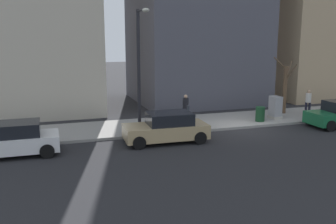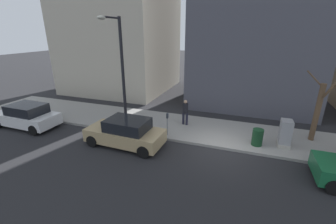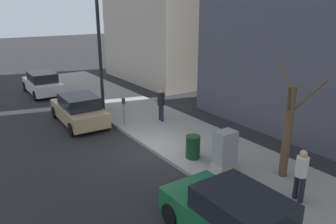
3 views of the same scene
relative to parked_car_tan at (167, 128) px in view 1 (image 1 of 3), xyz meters
The scene contains 11 objects.
ground_plane 5.17m from the parked_car_tan, 76.41° to the right, with size 120.00×120.00×0.00m, color #232326.
sidewalk 5.95m from the parked_car_tan, 57.21° to the right, with size 4.00×36.00×0.15m, color gray.
parked_car_tan is the anchor object (origin of this frame).
parked_car_white 7.30m from the parked_car_tan, 89.62° to the left, with size 1.96×4.22×1.52m.
parking_meter 2.45m from the parked_car_tan, 47.42° to the right, with size 0.14×0.10×1.35m.
utility_box 8.44m from the parked_car_tan, 72.75° to the right, with size 0.83×0.61×1.43m.
streetlamp 3.73m from the parked_car_tan, 33.49° to the left, with size 1.97×0.32×6.50m.
bare_tree 10.41m from the parked_car_tan, 68.42° to the right, with size 1.28×1.69×3.82m.
trash_bin 7.05m from the parked_car_tan, 72.64° to the right, with size 0.56×0.56×0.90m, color #14381E.
pedestrian_near_meter 11.23m from the parked_car_tan, 75.05° to the right, with size 0.36×0.39×1.66m.
pedestrian_midblock 4.23m from the parked_car_tan, 33.91° to the right, with size 0.36×0.40×1.66m.
Camera 1 is at (-18.70, 10.63, 5.29)m, focal length 40.00 mm.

